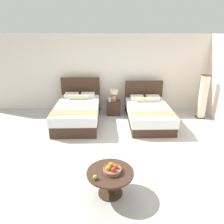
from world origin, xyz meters
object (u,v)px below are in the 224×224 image
at_px(bed_near_window, 77,112).
at_px(nightstand, 113,108).
at_px(bed_near_corner, 148,113).
at_px(floor_lamp_corner, 202,97).
at_px(coffee_table, 110,177).
at_px(fruit_bowl, 112,169).
at_px(vase, 109,100).
at_px(loose_apple, 95,177).
at_px(table_lamp, 113,94).

bearing_deg(bed_near_window, nightstand, 31.80).
relative_size(bed_near_corner, floor_lamp_corner, 1.50).
bearing_deg(coffee_table, floor_lamp_corner, 50.21).
bearing_deg(bed_near_corner, bed_near_window, -179.88).
bearing_deg(nightstand, floor_lamp_corner, -6.39).
xyz_separation_m(nightstand, floor_lamp_corner, (2.89, -0.32, 0.48)).
bearing_deg(fruit_bowl, bed_near_window, 108.64).
height_order(vase, coffee_table, vase).
height_order(bed_near_window, loose_apple, bed_near_window).
xyz_separation_m(table_lamp, coffee_table, (-0.09, -3.92, -0.36)).
xyz_separation_m(bed_near_window, fruit_bowl, (1.08, -3.20, 0.18)).
xyz_separation_m(bed_near_window, floor_lamp_corner, (4.02, 0.38, 0.38)).
bearing_deg(loose_apple, bed_near_corner, 67.46).
distance_m(bed_near_corner, fruit_bowl, 3.40).
relative_size(vase, coffee_table, 0.18).
distance_m(nightstand, fruit_bowl, 3.91).
distance_m(table_lamp, vase, 0.23).
xyz_separation_m(fruit_bowl, floor_lamp_corner, (2.94, 3.57, 0.20)).
relative_size(bed_near_corner, nightstand, 4.44).
bearing_deg(loose_apple, coffee_table, 38.49).
height_order(bed_near_window, nightstand, bed_near_window).
bearing_deg(bed_near_corner, table_lamp, 146.33).
height_order(table_lamp, floor_lamp_corner, floor_lamp_corner).
xyz_separation_m(nightstand, table_lamp, (-0.00, 0.02, 0.48)).
xyz_separation_m(table_lamp, vase, (-0.14, -0.06, -0.17)).
xyz_separation_m(bed_near_corner, vase, (-1.22, 0.66, 0.24)).
xyz_separation_m(bed_near_window, vase, (0.99, 0.66, 0.20)).
xyz_separation_m(vase, floor_lamp_corner, (3.03, -0.28, 0.18)).
bearing_deg(table_lamp, bed_near_corner, -33.67).
distance_m(bed_near_window, coffee_table, 3.36).
height_order(coffee_table, floor_lamp_corner, floor_lamp_corner).
bearing_deg(floor_lamp_corner, bed_near_corner, -168.35).
relative_size(bed_near_window, fruit_bowl, 6.92).
xyz_separation_m(nightstand, vase, (-0.14, -0.04, 0.30)).
bearing_deg(vase, bed_near_window, -146.27).
bearing_deg(floor_lamp_corner, table_lamp, 173.22).
bearing_deg(bed_near_window, fruit_bowl, -71.36).
bearing_deg(bed_near_corner, loose_apple, -112.54).
distance_m(loose_apple, floor_lamp_corner, 4.96).
distance_m(vase, floor_lamp_corner, 3.05).
bearing_deg(bed_near_window, bed_near_corner, 0.12).
height_order(bed_near_corner, nightstand, bed_near_corner).
xyz_separation_m(bed_near_window, coffee_table, (1.04, -3.19, 0.01)).
height_order(bed_near_window, table_lamp, bed_near_window).
bearing_deg(coffee_table, nightstand, 88.72).
height_order(nightstand, vase, vase).
bearing_deg(fruit_bowl, table_lamp, 89.21).
bearing_deg(table_lamp, coffee_table, -91.27).
height_order(bed_near_window, floor_lamp_corner, floor_lamp_corner).
relative_size(table_lamp, fruit_bowl, 1.25).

